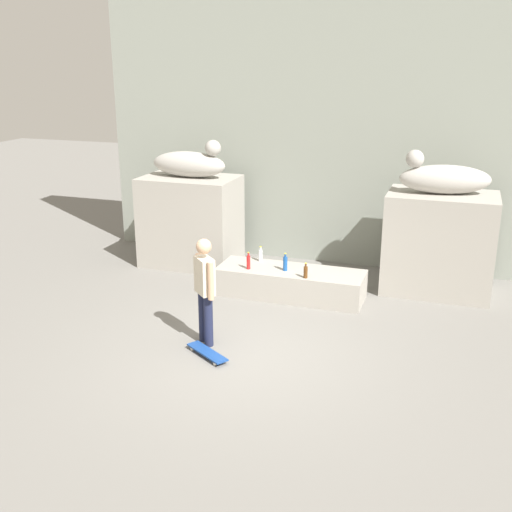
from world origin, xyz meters
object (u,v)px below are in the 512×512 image
Objects in this scene: bottle_red at (248,262)px; skateboard at (207,352)px; bottle_blue at (285,263)px; bottle_clear at (260,255)px; statue_reclining_left at (190,163)px; bottle_brown at (306,272)px; statue_reclining_right at (443,178)px; skater at (205,287)px.

skateboard is at bearing -84.64° from bottle_red.
bottle_clear is (-0.59, 0.37, -0.02)m from bottle_blue.
statue_reclining_left reaches higher than bottle_red.
bottle_brown is (2.83, -1.49, -1.52)m from statue_reclining_left.
bottle_brown is at bearing -31.24° from bottle_clear.
statue_reclining_left is 0.97× the size of statue_reclining_right.
statue_reclining_left reaches higher than bottle_blue.
bottle_brown is 0.87× the size of bottle_red.
skater reaches higher than skateboard.
bottle_brown is at bearing -25.10° from statue_reclining_left.
bottle_clear is at bearing 82.58° from bottle_red.
bottle_clear is (0.07, 0.50, -0.01)m from bottle_red.
bottle_blue is (0.42, 2.63, 0.59)m from skateboard.
statue_reclining_right is 1.00× the size of skater.
skater reaches higher than bottle_blue.
statue_reclining_left is 2.08× the size of skateboard.
skateboard is (0.19, -0.41, -0.86)m from skater.
statue_reclining_left reaches higher than skater.
bottle_red reaches higher than skateboard.
statue_reclining_left is 3.06m from bottle_blue.
bottle_brown is at bearing 105.08° from skater.
bottle_red is (-3.21, -1.35, -1.50)m from statue_reclining_right.
statue_reclining_left is 0.97× the size of skater.
statue_reclining_right is at bearing 85.08° from skateboard.
skateboard is at bearing -99.14° from bottle_blue.
skateboard is 2.59m from bottle_brown.
skateboard is (-2.98, -3.85, -2.08)m from statue_reclining_right.
statue_reclining_right is (4.93, -0.00, 0.00)m from statue_reclining_left.
statue_reclining_left is 5.07× the size of bottle_red.
statue_reclining_left is at bearing 154.41° from bottle_clear.
statue_reclining_left is 4.06m from skater.
statue_reclining_right is 2.14× the size of skateboard.
bottle_clear is at bearing 4.70° from statue_reclining_right.
statue_reclining_left is 5.85× the size of bottle_brown.
bottle_blue is 1.18× the size of bottle_brown.
bottle_blue reaches higher than skateboard.
bottle_red is at bearing 12.38° from statue_reclining_right.
skater reaches higher than bottle_brown.
bottle_brown is at bearing 102.58° from skateboard.
bottle_clear is (0.02, 2.59, -0.29)m from skater.
bottle_blue reaches higher than bottle_red.
bottle_brown reaches higher than skateboard.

